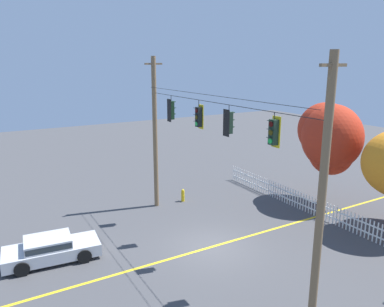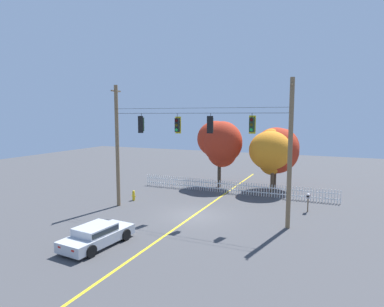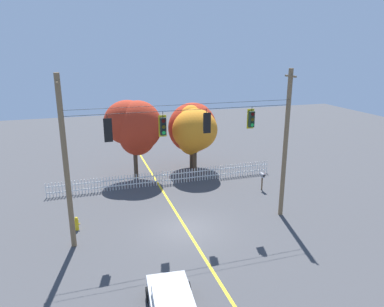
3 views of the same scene
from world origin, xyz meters
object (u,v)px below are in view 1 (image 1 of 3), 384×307
traffic_signal_northbound_primary (171,110)px  traffic_signal_eastbound_side (229,123)px  traffic_signal_northbound_secondary (274,132)px  autumn_maple_near_fence (329,137)px  fire_hydrant (183,195)px  parked_car (51,248)px  traffic_signal_westbound_side (199,117)px

traffic_signal_northbound_primary → traffic_signal_eastbound_side: (5.38, 0.00, 0.05)m
traffic_signal_northbound_secondary → autumn_maple_near_fence: bearing=119.2°
fire_hydrant → traffic_signal_northbound_secondary: bearing=-10.0°
traffic_signal_northbound_primary → parked_car: (1.53, -7.05, -5.73)m
fire_hydrant → parked_car: bearing=-68.1°
traffic_signal_northbound_primary → parked_car: traffic_signal_northbound_primary is taller
traffic_signal_eastbound_side → autumn_maple_near_fence: bearing=105.2°
traffic_signal_eastbound_side → parked_car: (-3.85, -7.05, -5.77)m
traffic_signal_eastbound_side → parked_car: size_ratio=0.31×
traffic_signal_eastbound_side → traffic_signal_northbound_primary: bearing=-180.0°
parked_car → traffic_signal_westbound_side: bearing=79.0°
traffic_signal_westbound_side → traffic_signal_eastbound_side: size_ratio=1.05×
parked_car → autumn_maple_near_fence: bearing=85.8°
parked_car → traffic_signal_northbound_primary: bearing=102.3°
traffic_signal_northbound_secondary → parked_car: traffic_signal_northbound_secondary is taller
traffic_signal_northbound_primary → autumn_maple_near_fence: (2.76, 9.67, -2.02)m
fire_hydrant → traffic_signal_northbound_primary: bearing=-41.9°
traffic_signal_westbound_side → fire_hydrant: size_ratio=1.69×
traffic_signal_westbound_side → parked_car: 9.19m
traffic_signal_northbound_secondary → traffic_signal_northbound_primary: bearing=-179.9°
traffic_signal_westbound_side → parked_car: size_ratio=0.32×
traffic_signal_westbound_side → traffic_signal_eastbound_side: same height
traffic_signal_northbound_secondary → fire_hydrant: size_ratio=1.57×
autumn_maple_near_fence → fire_hydrant: (-4.79, -7.85, -3.90)m
traffic_signal_westbound_side → autumn_maple_near_fence: bearing=90.9°
traffic_signal_northbound_secondary → autumn_maple_near_fence: (-5.40, 9.65, -2.09)m
autumn_maple_near_fence → parked_car: autumn_maple_near_fence is taller
parked_car → fire_hydrant: (-3.56, 8.87, -0.19)m
parked_car → fire_hydrant: size_ratio=5.21×
traffic_signal_westbound_side → traffic_signal_eastbound_side: 2.47m
traffic_signal_northbound_primary → parked_car: 9.21m
traffic_signal_northbound_secondary → parked_car: (-6.63, -7.07, -5.80)m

